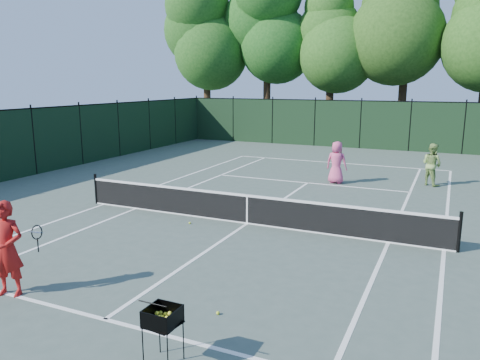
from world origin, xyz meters
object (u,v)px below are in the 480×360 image
at_px(coach, 7,249).
at_px(player_pink, 337,162).
at_px(ball_hopper, 162,317).
at_px(loose_ball_near_cart, 218,313).
at_px(player_green, 432,164).
at_px(loose_ball_midcourt, 190,223).

xyz_separation_m(coach, player_pink, (3.49, 13.23, -0.08)).
height_order(coach, ball_hopper, coach).
bearing_deg(loose_ball_near_cart, player_green, 77.56).
xyz_separation_m(coach, loose_ball_midcourt, (0.84, 5.62, -0.93)).
height_order(player_pink, loose_ball_near_cart, player_pink).
bearing_deg(ball_hopper, loose_ball_near_cart, 95.59).
bearing_deg(player_green, loose_ball_near_cart, 112.95).
bearing_deg(player_pink, loose_ball_near_cart, 97.25).
xyz_separation_m(player_pink, loose_ball_near_cart, (0.69, -12.25, -0.85)).
bearing_deg(loose_ball_midcourt, player_pink, 70.77).
xyz_separation_m(coach, loose_ball_near_cart, (4.18, 0.98, -0.93)).
distance_m(coach, loose_ball_near_cart, 4.40).
relative_size(ball_hopper, loose_ball_midcourt, 13.42).
bearing_deg(player_pink, loose_ball_midcourt, 74.80).
height_order(player_green, loose_ball_near_cart, player_green).
height_order(player_pink, ball_hopper, player_pink).
bearing_deg(ball_hopper, player_pink, 100.05).
relative_size(player_green, loose_ball_midcourt, 25.74).
bearing_deg(ball_hopper, coach, 177.71).
height_order(player_pink, player_green, player_pink).
relative_size(coach, player_pink, 1.09).
bearing_deg(coach, player_green, 47.33).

